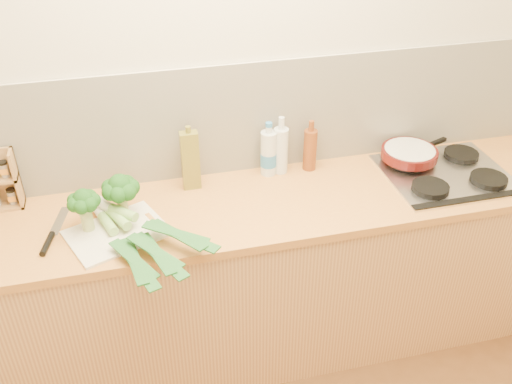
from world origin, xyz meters
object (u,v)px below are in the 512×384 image
gas_hob (447,173)px  chopping_board (117,233)px  chefs_knife (51,238)px  skillet (410,153)px

gas_hob → chopping_board: (-1.55, -0.09, -0.01)m
chefs_knife → gas_hob: bearing=15.6°
chopping_board → skillet: skillet is taller
gas_hob → skillet: size_ratio=1.49×
chopping_board → chefs_knife: (-0.26, 0.03, 0.00)m
gas_hob → chefs_knife: bearing=-178.1°
skillet → gas_hob: bearing=-68.9°
gas_hob → skillet: skillet is taller
chopping_board → chefs_knife: size_ratio=1.14×
gas_hob → chefs_knife: size_ratio=1.73×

